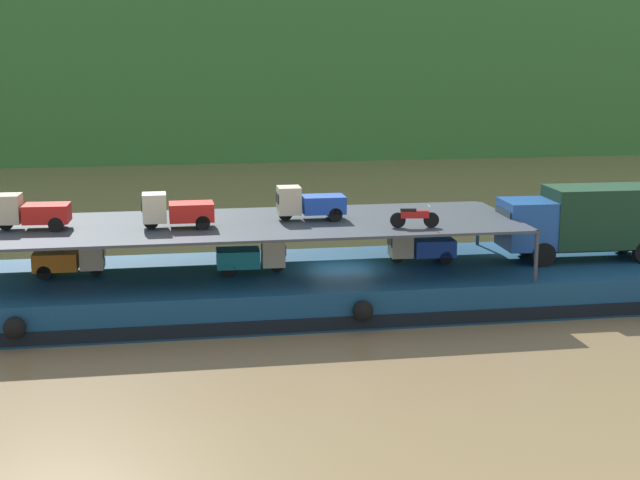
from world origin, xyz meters
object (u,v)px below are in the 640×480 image
(cargo_barge, at_px, (342,286))
(motorcycle_upper_port, at_px, (414,217))
(covered_lorry, at_px, (586,220))
(mini_truck_upper_fore, at_px, (310,203))
(mini_truck_lower_mid, at_px, (420,246))
(mini_truck_upper_stern, at_px, (32,212))
(mini_truck_lower_stern, at_px, (71,259))
(mini_truck_lower_aft, at_px, (252,256))
(mini_truck_upper_mid, at_px, (177,211))

(cargo_barge, relative_size, motorcycle_upper_port, 16.26)
(covered_lorry, distance_m, mini_truck_upper_fore, 11.79)
(covered_lorry, height_order, motorcycle_upper_port, covered_lorry)
(mini_truck_lower_mid, xyz_separation_m, motorcycle_upper_port, (-0.99, -2.50, 1.74))
(mini_truck_upper_stern, bearing_deg, mini_truck_upper_fore, 0.96)
(mini_truck_lower_stern, xyz_separation_m, mini_truck_upper_stern, (-1.29, -0.48, 2.00))
(mini_truck_lower_aft, height_order, mini_truck_lower_mid, same)
(mini_truck_lower_aft, relative_size, mini_truck_upper_mid, 1.01)
(mini_truck_lower_stern, distance_m, mini_truck_upper_fore, 9.70)
(mini_truck_lower_aft, bearing_deg, motorcycle_upper_port, -16.80)
(cargo_barge, xyz_separation_m, motorcycle_upper_port, (2.42, -2.03, 3.18))
(mini_truck_lower_aft, height_order, mini_truck_upper_mid, mini_truck_upper_mid)
(covered_lorry, xyz_separation_m, mini_truck_upper_stern, (-22.53, 0.22, 1.00))
(mini_truck_lower_mid, bearing_deg, cargo_barge, -172.17)
(mini_truck_lower_aft, distance_m, mini_truck_lower_mid, 7.15)
(cargo_barge, bearing_deg, mini_truck_lower_aft, -177.17)
(cargo_barge, height_order, mini_truck_upper_stern, mini_truck_upper_stern)
(mini_truck_upper_mid, bearing_deg, mini_truck_upper_fore, 8.78)
(mini_truck_lower_aft, bearing_deg, mini_truck_lower_stern, 174.19)
(motorcycle_upper_port, bearing_deg, mini_truck_upper_fore, 148.70)
(mini_truck_upper_fore, bearing_deg, mini_truck_lower_aft, -170.06)
(covered_lorry, relative_size, mini_truck_upper_mid, 2.88)
(mini_truck_lower_stern, xyz_separation_m, mini_truck_lower_mid, (14.21, -0.07, 0.00))
(mini_truck_upper_fore, distance_m, motorcycle_upper_port, 4.37)
(mini_truck_upper_fore, xyz_separation_m, motorcycle_upper_port, (3.73, -2.27, -0.26))
(cargo_barge, bearing_deg, mini_truck_upper_stern, 179.74)
(covered_lorry, distance_m, mini_truck_lower_mid, 7.12)
(mini_truck_upper_mid, height_order, mini_truck_upper_fore, same)
(mini_truck_upper_stern, distance_m, mini_truck_upper_mid, 5.50)
(mini_truck_lower_stern, relative_size, mini_truck_lower_mid, 1.00)
(covered_lorry, bearing_deg, mini_truck_upper_mid, -178.58)
(covered_lorry, distance_m, mini_truck_upper_stern, 22.55)
(mini_truck_lower_stern, bearing_deg, covered_lorry, -1.89)
(covered_lorry, relative_size, mini_truck_lower_stern, 2.85)
(cargo_barge, distance_m, mini_truck_lower_aft, 3.97)
(covered_lorry, relative_size, mini_truck_lower_aft, 2.85)
(cargo_barge, xyz_separation_m, mini_truck_upper_stern, (-12.09, 0.06, 3.44))
(cargo_barge, xyz_separation_m, mini_truck_lower_stern, (-10.80, 0.54, 1.44))
(covered_lorry, xyz_separation_m, motorcycle_upper_port, (-8.02, -1.87, 0.74))
(mini_truck_upper_mid, height_order, motorcycle_upper_port, mini_truck_upper_mid)
(covered_lorry, bearing_deg, mini_truck_lower_mid, 174.87)
(mini_truck_lower_stern, xyz_separation_m, mini_truck_lower_aft, (7.10, -0.72, 0.00))
(mini_truck_lower_aft, distance_m, mini_truck_upper_fore, 3.15)
(mini_truck_lower_stern, height_order, mini_truck_upper_mid, mini_truck_upper_mid)
(mini_truck_upper_fore, bearing_deg, mini_truck_lower_stern, 178.17)
(mini_truck_upper_stern, height_order, mini_truck_upper_mid, same)
(mini_truck_upper_mid, bearing_deg, mini_truck_lower_aft, 7.82)
(cargo_barge, relative_size, mini_truck_upper_stern, 11.03)
(covered_lorry, distance_m, mini_truck_upper_mid, 17.10)
(mini_truck_lower_mid, height_order, mini_truck_upper_fore, mini_truck_upper_fore)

